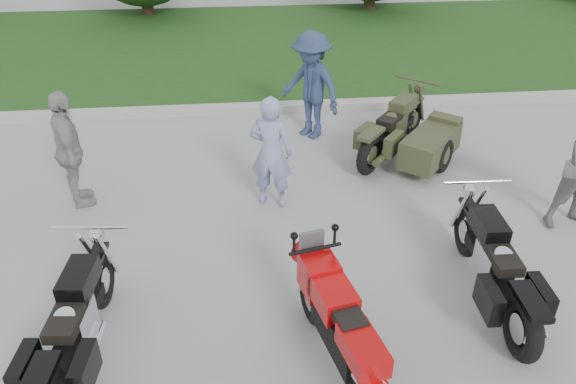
{
  "coord_description": "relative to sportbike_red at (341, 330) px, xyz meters",
  "views": [
    {
      "loc": [
        -0.39,
        -4.63,
        4.67
      ],
      "look_at": [
        0.22,
        1.55,
        0.8
      ],
      "focal_mm": 35.0,
      "sensor_mm": 36.0,
      "label": 1
    }
  ],
  "objects": [
    {
      "name": "ground",
      "position": [
        -0.52,
        0.73,
        -0.59
      ],
      "size": [
        80.0,
        80.0,
        0.0
      ],
      "primitive_type": "plane",
      "color": "#9E9F99",
      "rests_on": "ground"
    },
    {
      "name": "curb",
      "position": [
        -0.52,
        6.73,
        -0.52
      ],
      "size": [
        60.0,
        0.3,
        0.15
      ],
      "primitive_type": "cube",
      "color": "#A2A098",
      "rests_on": "ground"
    },
    {
      "name": "grass_strip",
      "position": [
        -0.52,
        10.88,
        -0.52
      ],
      "size": [
        60.0,
        8.0,
        0.14
      ],
      "primitive_type": "cube",
      "color": "#2E4E1A",
      "rests_on": "ground"
    },
    {
      "name": "sportbike_red",
      "position": [
        0.0,
        0.0,
        0.0
      ],
      "size": [
        0.71,
        2.11,
        1.01
      ],
      "rotation": [
        0.0,
        0.0,
        0.23
      ],
      "color": "black",
      "rests_on": "ground"
    },
    {
      "name": "cruiser_left",
      "position": [
        -2.67,
        0.32,
        -0.11
      ],
      "size": [
        0.49,
        2.44,
        0.94
      ],
      "rotation": [
        0.0,
        0.0,
        -0.09
      ],
      "color": "black",
      "rests_on": "ground"
    },
    {
      "name": "cruiser_right",
      "position": [
        1.98,
        0.83,
        -0.11
      ],
      "size": [
        0.42,
        2.46,
        0.95
      ],
      "rotation": [
        0.0,
        0.0,
        -0.03
      ],
      "color": "black",
      "rests_on": "ground"
    },
    {
      "name": "cruiser_sidecar",
      "position": [
        2.02,
        4.32,
        -0.16
      ],
      "size": [
        2.0,
        2.21,
        0.93
      ],
      "rotation": [
        0.0,
        0.0,
        -0.7
      ],
      "color": "black",
      "rests_on": "ground"
    },
    {
      "name": "person_stripe",
      "position": [
        -0.45,
        3.27,
        0.27
      ],
      "size": [
        0.74,
        0.6,
        1.74
      ],
      "primitive_type": "imported",
      "rotation": [
        0.0,
        0.0,
        2.8
      ],
      "color": "#8B91BD",
      "rests_on": "ground"
    },
    {
      "name": "person_denim",
      "position": [
        0.43,
        5.53,
        0.38
      ],
      "size": [
        1.38,
        1.43,
        1.96
      ],
      "primitive_type": "imported",
      "rotation": [
        0.0,
        0.0,
        -0.85
      ],
      "color": "navy",
      "rests_on": "ground"
    },
    {
      "name": "person_back",
      "position": [
        -3.35,
        3.55,
        0.3
      ],
      "size": [
        0.78,
        1.14,
        1.8
      ],
      "primitive_type": "imported",
      "rotation": [
        0.0,
        0.0,
        1.93
      ],
      "color": "#989893",
      "rests_on": "ground"
    }
  ]
}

